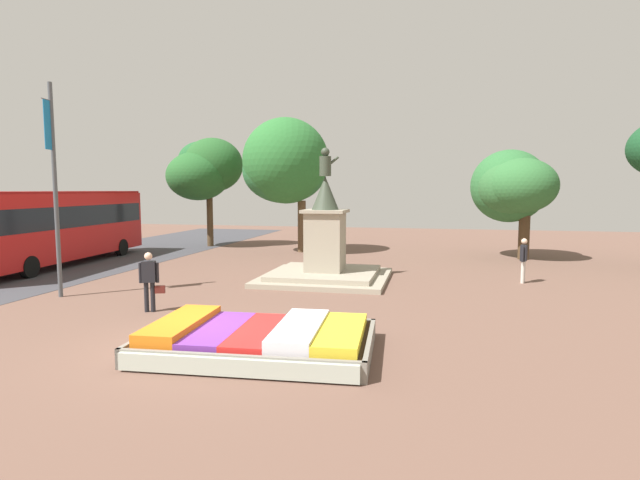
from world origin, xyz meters
TOP-DOWN VIEW (x-y plane):
  - ground_plane at (0.00, 0.00)m, footprint 72.96×72.96m
  - flower_planter at (1.57, -0.17)m, footprint 5.16×3.53m
  - statue_monument at (1.15, 8.81)m, footprint 4.89×4.89m
  - banner_pole at (-6.79, 3.77)m, footprint 0.17×0.56m
  - city_bus at (-11.91, 9.68)m, footprint 3.23×11.76m
  - pedestrian_with_handbag at (-2.74, 2.59)m, footprint 0.70×0.37m
  - pedestrian_near_planter at (8.67, 9.79)m, footprint 0.33×0.55m
  - park_tree_far_left at (9.22, 16.93)m, footprint 4.11×4.89m
  - park_tree_far_right at (-2.80, 16.65)m, footprint 4.85×4.88m
  - park_tree_street_side at (-8.61, 18.61)m, footprint 4.55×4.18m

SIDE VIEW (x-z plane):
  - ground_plane at x=0.00m, z-range 0.00..0.00m
  - flower_planter at x=1.57m, z-range -0.05..0.61m
  - pedestrian_with_handbag at x=-2.74m, z-range 0.12..1.87m
  - pedestrian_near_planter at x=8.67m, z-range 0.14..1.85m
  - statue_monument at x=1.15m, z-range -1.50..3.67m
  - city_bus at x=-11.91m, z-range 0.26..3.74m
  - banner_pole at x=-6.79m, z-range 0.17..7.15m
  - park_tree_far_left at x=9.22m, z-range 0.90..6.53m
  - park_tree_street_side at x=-8.61m, z-range 1.44..8.20m
  - park_tree_far_right at x=-2.80m, z-range 1.16..8.68m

